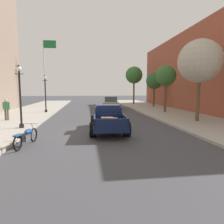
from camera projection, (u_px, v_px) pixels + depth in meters
ground_plane at (107, 131)px, 11.95m from camera, size 140.00×140.00×0.00m
sidewalk_right at (218, 127)px, 12.88m from camera, size 5.50×64.00×0.15m
hotrod_truck_navy at (108, 118)px, 12.03m from camera, size 2.35×5.01×1.58m
motorcycle_parked at (26, 136)px, 8.76m from camera, size 0.68×2.09×0.93m
car_background_tan at (111, 103)px, 25.60m from camera, size 2.11×4.42×1.65m
pedestrian_sidewalk_left at (6, 108)px, 15.19m from camera, size 0.53×0.22×1.65m
street_lamp_near at (20, 91)px, 12.00m from camera, size 0.50×0.32×3.85m
street_lamp_far at (45, 91)px, 20.60m from camera, size 0.50×0.32×3.85m
flagpole at (46, 65)px, 26.45m from camera, size 1.74×0.16×9.16m
street_tree_nearest at (200, 61)px, 14.41m from camera, size 3.15×3.15×5.98m
street_tree_second at (166, 76)px, 20.59m from camera, size 2.11×2.11×4.85m
street_tree_third at (154, 81)px, 27.34m from camera, size 2.24×2.24×4.67m
street_tree_farthest at (134, 75)px, 32.95m from camera, size 2.81×2.81×6.17m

